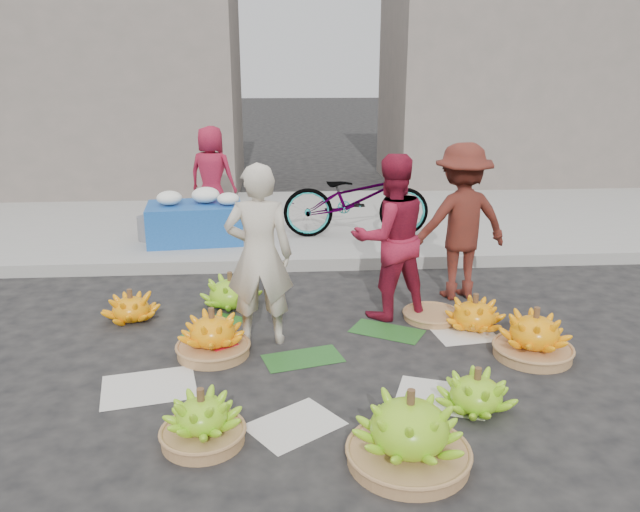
{
  "coord_description": "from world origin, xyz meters",
  "views": [
    {
      "loc": [
        -0.29,
        -4.94,
        2.38
      ],
      "look_at": [
        0.09,
        0.45,
        0.7
      ],
      "focal_mm": 35.0,
      "sensor_mm": 36.0,
      "label": 1
    }
  ],
  "objects": [
    {
      "name": "man_striped",
      "position": [
        1.59,
        1.17,
        0.81
      ],
      "size": [
        1.14,
        0.78,
        1.62
      ],
      "primitive_type": "imported",
      "rotation": [
        0.0,
        0.0,
        3.33
      ],
      "color": "maroon",
      "rests_on": "ground"
    },
    {
      "name": "bicycle",
      "position": [
        0.77,
        3.21,
        0.63
      ],
      "size": [
        0.73,
        1.97,
        1.03
      ],
      "primitive_type": "imported",
      "rotation": [
        0.0,
        0.0,
        1.55
      ],
      "color": "gray",
      "rests_on": "sidewalk"
    },
    {
      "name": "banana_bunch_3",
      "position": [
        1.1,
        -1.09,
        0.14
      ],
      "size": [
        0.65,
        0.65,
        0.33
      ],
      "rotation": [
        0.0,
        0.0,
        -0.32
      ],
      "color": "#6EBF1B",
      "rests_on": "ground"
    },
    {
      "name": "building_right",
      "position": [
        4.5,
        7.7,
        2.5
      ],
      "size": [
        5.0,
        3.0,
        5.0
      ],
      "primitive_type": "cube",
      "color": "slate",
      "rests_on": "sidewalk"
    },
    {
      "name": "banana_leaves",
      "position": [
        -0.1,
        0.2,
        0.0
      ],
      "size": [
        2.0,
        1.0,
        0.0
      ],
      "primitive_type": null,
      "color": "#1C531B",
      "rests_on": "ground"
    },
    {
      "name": "sidewalk",
      "position": [
        0.0,
        4.3,
        0.06
      ],
      "size": [
        40.0,
        4.0,
        0.12
      ],
      "primitive_type": "cube",
      "color": "gray",
      "rests_on": "ground"
    },
    {
      "name": "banana_bunch_4",
      "position": [
        1.84,
        -0.29,
        0.19
      ],
      "size": [
        0.68,
        0.68,
        0.45
      ],
      "rotation": [
        0.0,
        0.0,
        0.24
      ],
      "color": "#996A40",
      "rests_on": "ground"
    },
    {
      "name": "banana_bunch_5",
      "position": [
        1.52,
        0.32,
        0.15
      ],
      "size": [
        0.65,
        0.65,
        0.34
      ],
      "rotation": [
        0.0,
        0.0,
        -0.23
      ],
      "color": "#FFA30C",
      "rests_on": "ground"
    },
    {
      "name": "ground",
      "position": [
        0.0,
        0.0,
        0.0
      ],
      "size": [
        80.0,
        80.0,
        0.0
      ],
      "primitive_type": "plane",
      "color": "black",
      "rests_on": "ground"
    },
    {
      "name": "banana_bunch_2",
      "position": [
        0.49,
        -1.66,
        0.22
      ],
      "size": [
        0.86,
        0.86,
        0.51
      ],
      "rotation": [
        0.0,
        0.0,
        0.33
      ],
      "color": "#996A40",
      "rests_on": "ground"
    },
    {
      "name": "basket_spare",
      "position": [
        1.19,
        0.57,
        0.03
      ],
      "size": [
        0.68,
        0.68,
        0.06
      ],
      "primitive_type": "cylinder",
      "rotation": [
        0.0,
        0.0,
        -0.32
      ],
      "color": "#996A40",
      "rests_on": "ground"
    },
    {
      "name": "banana_bunch_6",
      "position": [
        -1.71,
        0.74,
        0.13
      ],
      "size": [
        0.57,
        0.57,
        0.32
      ],
      "rotation": [
        0.0,
        0.0,
        0.2
      ],
      "color": "#FFA30C",
      "rests_on": "ground"
    },
    {
      "name": "grey_bucket",
      "position": [
        -2.0,
        3.18,
        0.28
      ],
      "size": [
        0.28,
        0.28,
        0.32
      ],
      "primitive_type": "cylinder",
      "color": "slate",
      "rests_on": "sidewalk"
    },
    {
      "name": "building_left",
      "position": [
        -4.0,
        7.2,
        2.0
      ],
      "size": [
        6.0,
        3.0,
        4.0
      ],
      "primitive_type": "cube",
      "color": "slate",
      "rests_on": "sidewalk"
    },
    {
      "name": "vendor_cream",
      "position": [
        -0.45,
        0.19,
        0.8
      ],
      "size": [
        0.6,
        0.4,
        1.6
      ],
      "primitive_type": "imported",
      "rotation": [
        0.0,
        0.0,
        3.11
      ],
      "color": "beige",
      "rests_on": "ground"
    },
    {
      "name": "incense_stack",
      "position": [
        -0.75,
        -0.11,
        0.05
      ],
      "size": [
        0.22,
        0.18,
        0.09
      ],
      "primitive_type": "cube",
      "rotation": [
        0.0,
        0.0,
        0.59
      ],
      "color": "red",
      "rests_on": "ground"
    },
    {
      "name": "banana_bunch_1",
      "position": [
        -0.8,
        -1.36,
        0.16
      ],
      "size": [
        0.56,
        0.56,
        0.39
      ],
      "rotation": [
        0.0,
        0.0,
        0.25
      ],
      "color": "#996A40",
      "rests_on": "ground"
    },
    {
      "name": "curb",
      "position": [
        0.0,
        2.2,
        0.07
      ],
      "size": [
        40.0,
        0.25,
        0.15
      ],
      "primitive_type": "cube",
      "color": "gray",
      "rests_on": "ground"
    },
    {
      "name": "banana_bunch_0",
      "position": [
        -0.86,
        -0.07,
        0.18
      ],
      "size": [
        0.61,
        0.61,
        0.43
      ],
      "rotation": [
        0.0,
        0.0,
        0.12
      ],
      "color": "#996A40",
      "rests_on": "ground"
    },
    {
      "name": "newspaper_scatter",
      "position": [
        0.0,
        -0.8,
        0.0
      ],
      "size": [
        3.2,
        1.8,
        0.0
      ],
      "primitive_type": null,
      "color": "silver",
      "rests_on": "ground"
    },
    {
      "name": "vendor_red",
      "position": [
        0.77,
        0.7,
        0.79
      ],
      "size": [
        0.9,
        0.78,
        1.59
      ],
      "primitive_type": "imported",
      "rotation": [
        0.0,
        0.0,
        3.4
      ],
      "color": "#A71933",
      "rests_on": "ground"
    },
    {
      "name": "flower_vendor",
      "position": [
        -1.23,
        4.1,
        0.82
      ],
      "size": [
        0.8,
        0.65,
        1.41
      ],
      "primitive_type": "imported",
      "rotation": [
        0.0,
        0.0,
        2.81
      ],
      "color": "#A71933",
      "rests_on": "sidewalk"
    },
    {
      "name": "flower_table",
      "position": [
        -1.36,
        3.08,
        0.41
      ],
      "size": [
        1.28,
        0.88,
        0.7
      ],
      "rotation": [
        0.0,
        0.0,
        0.1
      ],
      "color": "#184DA1",
      "rests_on": "sidewalk"
    },
    {
      "name": "banana_bunch_7",
      "position": [
        -0.78,
        1.03,
        0.16
      ],
      "size": [
        0.7,
        0.7,
        0.37
      ],
      "rotation": [
        0.0,
        0.0,
        0.21
      ],
      "color": "#6EBF1B",
      "rests_on": "ground"
    }
  ]
}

